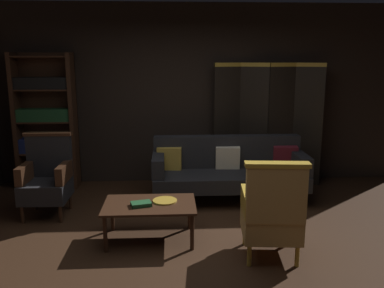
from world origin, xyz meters
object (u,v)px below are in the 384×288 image
(folding_screen, at_px, (267,122))
(brass_tray, at_px, (165,201))
(coffee_table, at_px, (150,208))
(armchair_gilt_accent, at_px, (272,212))
(bookshelf, at_px, (46,120))
(book_green_cloth, at_px, (141,204))
(armchair_wing_left, at_px, (47,177))
(velvet_couch, at_px, (228,168))

(folding_screen, xyz_separation_m, brass_tray, (-1.59, -1.92, -0.56))
(coffee_table, relative_size, armchair_gilt_accent, 0.96)
(bookshelf, bearing_deg, book_green_cloth, -52.76)
(book_green_cloth, bearing_deg, armchair_wing_left, 144.51)
(coffee_table, height_order, brass_tray, brass_tray)
(armchair_gilt_accent, height_order, armchair_wing_left, same)
(coffee_table, bearing_deg, folding_screen, 48.56)
(velvet_couch, xyz_separation_m, book_green_cloth, (-1.14, -1.32, -0.01))
(velvet_couch, relative_size, brass_tray, 7.86)
(folding_screen, xyz_separation_m, armchair_wing_left, (-3.09, -1.15, -0.50))
(folding_screen, bearing_deg, armchair_gilt_accent, -101.95)
(folding_screen, xyz_separation_m, bookshelf, (-3.41, 0.01, 0.07))
(velvet_couch, height_order, coffee_table, velvet_couch)
(armchair_gilt_accent, bearing_deg, book_green_cloth, 161.78)
(folding_screen, relative_size, coffee_table, 1.90)
(armchair_gilt_accent, xyz_separation_m, armchair_wing_left, (-2.57, 1.33, 0.00))
(folding_screen, relative_size, armchair_wing_left, 1.83)
(armchair_wing_left, bearing_deg, coffee_table, -31.88)
(armchair_gilt_accent, distance_m, armchair_wing_left, 2.89)
(bookshelf, distance_m, velvet_couch, 2.86)
(coffee_table, height_order, book_green_cloth, book_green_cloth)
(bookshelf, relative_size, velvet_couch, 0.97)
(coffee_table, distance_m, armchair_wing_left, 1.58)
(coffee_table, relative_size, book_green_cloth, 4.68)
(velvet_couch, bearing_deg, armchair_wing_left, -169.89)
(folding_screen, bearing_deg, armchair_wing_left, -159.57)
(folding_screen, bearing_deg, velvet_couch, -134.15)
(bookshelf, relative_size, armchair_wing_left, 1.97)
(velvet_couch, xyz_separation_m, coffee_table, (-1.05, -1.26, -0.08))
(bookshelf, xyz_separation_m, velvet_couch, (2.70, -0.74, -0.60))
(armchair_gilt_accent, relative_size, book_green_cloth, 4.87)
(bookshelf, height_order, velvet_couch, bookshelf)
(folding_screen, height_order, bookshelf, bookshelf)
(bookshelf, height_order, brass_tray, bookshelf)
(folding_screen, height_order, brass_tray, folding_screen)
(velvet_couch, xyz_separation_m, armchair_gilt_accent, (0.18, -1.75, 0.04))
(velvet_couch, height_order, armchair_gilt_accent, armchair_gilt_accent)
(bookshelf, bearing_deg, brass_tray, -46.78)
(folding_screen, height_order, coffee_table, folding_screen)
(bookshelf, xyz_separation_m, coffee_table, (1.65, -2.00, -0.68))
(coffee_table, distance_m, book_green_cloth, 0.13)
(armchair_gilt_accent, bearing_deg, folding_screen, 78.05)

